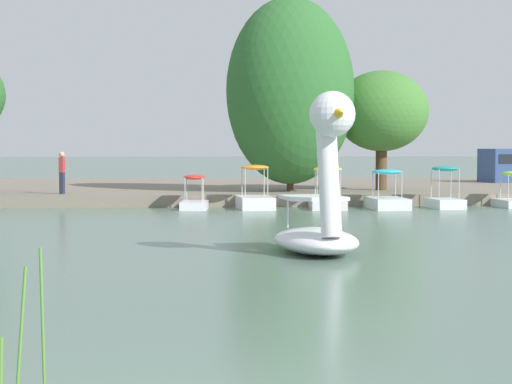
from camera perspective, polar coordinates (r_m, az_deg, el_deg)
name	(u,v)px	position (r m, az deg, el deg)	size (l,w,h in m)	color
shore_bank_far	(181,189)	(43.93, -4.92, 0.18)	(139.01, 19.74, 0.46)	slate
swan_boat	(321,205)	(18.94, 4.23, -0.86)	(2.09, 3.60, 3.48)	white
pedal_boat_red	(194,198)	(33.04, -4.03, -0.42)	(1.12, 1.92, 1.31)	white
pedal_boat_orange	(255,197)	(33.23, -0.09, -0.35)	(1.41, 2.37, 1.67)	white
pedal_boat_yellow	(328,197)	(33.28, 4.67, -0.34)	(1.45, 2.25, 1.59)	white
pedal_boat_cyan	(387,198)	(33.60, 8.50, -0.39)	(1.34, 2.38, 1.50)	white
pedal_boat_teal	(445,196)	(34.20, 12.15, -0.22)	(1.21, 1.82, 1.61)	white
pedal_boat_lime	(512,197)	(35.48, 16.26, -0.30)	(1.02, 1.91, 1.40)	white
tree_broadleaf_behind_dock	(382,112)	(38.63, 8.15, 5.19)	(4.98, 4.91, 5.19)	#4C3823
tree_willow_overhanging	(290,91)	(37.21, 2.24, 6.57)	(7.65, 7.68, 8.17)	#423323
person_on_path	(62,171)	(35.85, -12.48, 1.33)	(0.24, 0.27, 1.69)	#23283D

